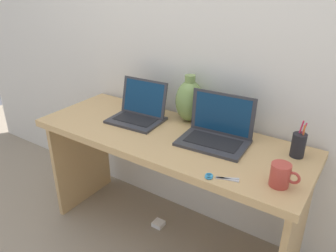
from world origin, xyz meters
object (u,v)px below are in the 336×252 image
at_px(power_brick, 158,224).
at_px(laptop_left, 140,110).
at_px(coffee_mug, 281,175).
at_px(green_vase, 189,101).
at_px(scissors, 216,177).
at_px(laptop_right, 217,129).
at_px(pen_cup, 298,145).

bearing_deg(power_brick, laptop_left, 166.99).
height_order(coffee_mug, power_brick, coffee_mug).
distance_m(green_vase, scissors, 0.62).
height_order(green_vase, coffee_mug, green_vase).
bearing_deg(power_brick, green_vase, 59.75).
relative_size(laptop_right, power_brick, 5.17).
bearing_deg(scissors, laptop_left, 154.68).
relative_size(laptop_left, power_brick, 4.54).
distance_m(laptop_left, laptop_right, 0.51).
distance_m(laptop_right, pen_cup, 0.40).
xyz_separation_m(laptop_left, coffee_mug, (0.90, -0.21, -0.01)).
bearing_deg(laptop_left, power_brick, -13.01).
distance_m(coffee_mug, power_brick, 1.08).
distance_m(laptop_right, power_brick, 0.85).
bearing_deg(coffee_mug, laptop_right, 150.71).
distance_m(green_vase, pen_cup, 0.65).
height_order(laptop_right, pen_cup, laptop_right).
height_order(scissors, power_brick, scissors).
height_order(laptop_right, power_brick, laptop_right).
height_order(pen_cup, power_brick, pen_cup).
xyz_separation_m(laptop_right, power_brick, (-0.35, -0.04, -0.77)).
bearing_deg(green_vase, pen_cup, -6.49).
xyz_separation_m(laptop_right, coffee_mug, (0.40, -0.22, -0.01)).
bearing_deg(laptop_right, laptop_left, -178.94).
bearing_deg(laptop_right, green_vase, 151.33).
bearing_deg(coffee_mug, green_vase, 150.95).
height_order(laptop_left, pen_cup, laptop_left).
relative_size(laptop_left, green_vase, 1.14).
bearing_deg(laptop_right, coffee_mug, -29.29).
bearing_deg(power_brick, coffee_mug, -13.38).
relative_size(laptop_left, coffee_mug, 2.59).
relative_size(laptop_left, laptop_right, 0.88).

